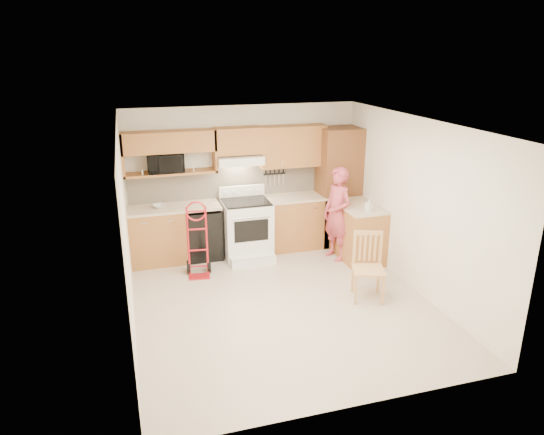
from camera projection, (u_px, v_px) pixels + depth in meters
name	position (u px, v px, depth m)	size (l,w,h in m)	color
floor	(282.00, 303.00, 7.00)	(4.00, 4.50, 0.02)	#C0B09D
ceiling	(283.00, 123.00, 6.18)	(4.00, 4.50, 0.02)	white
wall_back	(243.00, 178.00, 8.64)	(4.00, 0.02, 2.50)	white
wall_front	(357.00, 295.00, 4.54)	(4.00, 0.02, 2.50)	white
wall_left	(125.00, 234.00, 6.05)	(0.02, 4.50, 2.50)	white
wall_right	(416.00, 206.00, 7.13)	(0.02, 4.50, 2.50)	white
backsplash	(244.00, 181.00, 8.64)	(3.92, 0.03, 0.55)	beige
lower_cab_left	(157.00, 236.00, 8.20)	(0.90, 0.60, 0.90)	#AE6B3D
dishwasher	(203.00, 233.00, 8.41)	(0.60, 0.60, 0.85)	black
lower_cab_right	(294.00, 223.00, 8.84)	(1.14, 0.60, 0.90)	#AE6B3D
countertop_left	(174.00, 207.00, 8.13)	(1.50, 0.63, 0.04)	beige
countertop_right	(294.00, 197.00, 8.69)	(1.14, 0.63, 0.04)	beige
cab_return_right	(358.00, 233.00, 8.35)	(0.60, 1.00, 0.90)	#AE6B3D
countertop_return	(360.00, 206.00, 8.19)	(0.63, 1.00, 0.04)	beige
pantry_tall	(338.00, 187.00, 8.87)	(0.70, 0.60, 2.10)	brown
upper_cab_left	(169.00, 142.00, 7.91)	(1.50, 0.33, 0.34)	#AE6B3D
upper_shelf_mw	(171.00, 173.00, 8.08)	(1.50, 0.33, 0.04)	#AE6B3D
upper_cab_center	(238.00, 141.00, 8.23)	(0.76, 0.33, 0.44)	#AE6B3D
upper_cab_right	(292.00, 146.00, 8.53)	(1.14, 0.33, 0.70)	#AE6B3D
range_hood	(239.00, 160.00, 8.27)	(0.76, 0.46, 0.14)	white
knife_strip	(275.00, 177.00, 8.74)	(0.40, 0.05, 0.29)	black
microwave	(165.00, 162.00, 8.00)	(0.57, 0.38, 0.31)	black
range	(247.00, 225.00, 8.34)	(0.79, 1.04, 1.16)	white
person	(337.00, 214.00, 8.23)	(0.58, 0.38, 1.58)	#B8424F
hand_truck	(198.00, 243.00, 7.67)	(0.43, 0.39, 1.09)	red
dining_chair	(368.00, 268.00, 6.96)	(0.43, 0.47, 0.95)	tan
soap_bottle	(369.00, 205.00, 7.86)	(0.09, 0.09, 0.20)	white
bowl	(159.00, 206.00, 8.06)	(0.21, 0.21, 0.05)	white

